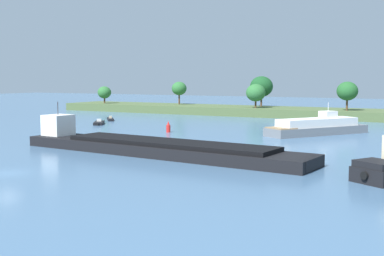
# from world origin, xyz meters

# --- Properties ---
(ground_plane) EXTENTS (400.00, 400.00, 0.00)m
(ground_plane) POSITION_xyz_m (0.00, 0.00, 0.00)
(ground_plane) COLOR #476B8E
(treeline_island) EXTENTS (97.39, 14.70, 9.52)m
(treeline_island) POSITION_xyz_m (-12.58, 82.85, 1.71)
(treeline_island) COLOR #4C6038
(treeline_island) RESTS_ON ground
(cargo_barge) EXTENTS (38.83, 9.38, 5.87)m
(cargo_barge) POSITION_xyz_m (5.49, 16.99, 0.94)
(cargo_barge) COLOR black
(cargo_barge) RESTS_ON ground
(fishing_skiff) EXTENTS (4.59, 5.68, 1.02)m
(fishing_skiff) POSITION_xyz_m (-25.26, 45.07, 0.28)
(fishing_skiff) COLOR black
(fishing_skiff) RESTS_ON ground
(white_riverboat) EXTENTS (13.55, 17.76, 5.12)m
(white_riverboat) POSITION_xyz_m (17.22, 47.49, 1.24)
(white_riverboat) COLOR slate
(white_riverboat) RESTS_ON ground
(small_motorboat) EXTENTS (4.69, 5.13, 0.97)m
(small_motorboat) POSITION_xyz_m (-29.14, 53.71, 0.26)
(small_motorboat) COLOR black
(small_motorboat) RESTS_ON ground
(channel_buoy_red) EXTENTS (0.70, 0.70, 1.90)m
(channel_buoy_red) POSITION_xyz_m (-5.52, 38.85, 0.81)
(channel_buoy_red) COLOR red
(channel_buoy_red) RESTS_ON ground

